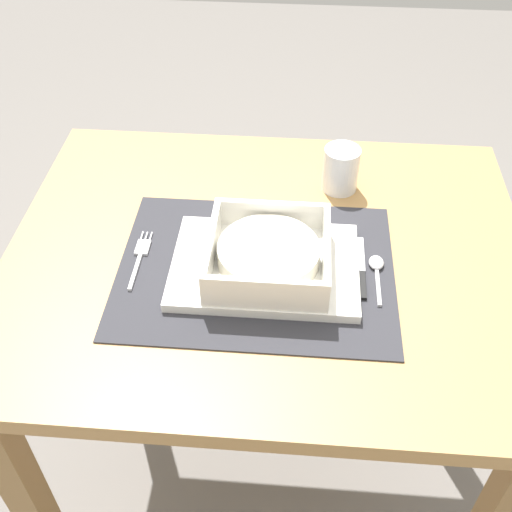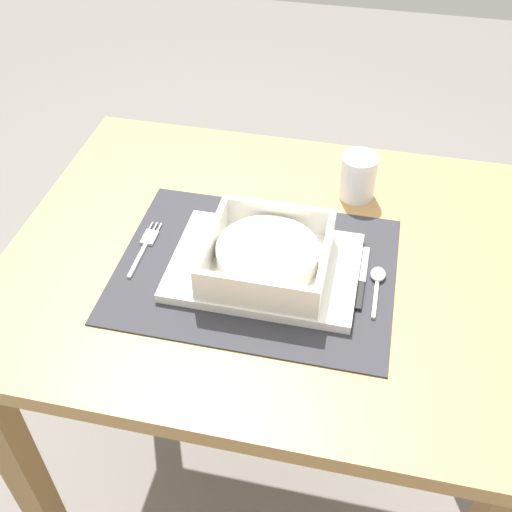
% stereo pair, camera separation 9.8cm
% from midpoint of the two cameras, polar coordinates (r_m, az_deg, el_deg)
% --- Properties ---
extents(ground_plane, '(6.00, 6.00, 0.00)m').
position_cam_midpoint_polar(ground_plane, '(1.64, -1.14, -19.43)').
color(ground_plane, slate).
extents(dining_table, '(0.86, 0.69, 0.76)m').
position_cam_midpoint_polar(dining_table, '(1.12, -1.59, -4.39)').
color(dining_table, '#B2844C').
rests_on(dining_table, ground).
extents(placemat, '(0.44, 0.34, 0.00)m').
position_cam_midpoint_polar(placemat, '(1.00, -2.80, -1.32)').
color(placemat, '#2D2D33').
rests_on(placemat, dining_table).
extents(serving_plate, '(0.29, 0.21, 0.02)m').
position_cam_midpoint_polar(serving_plate, '(0.99, -1.86, -1.07)').
color(serving_plate, white).
rests_on(serving_plate, placemat).
extents(porridge_bowl, '(0.19, 0.19, 0.06)m').
position_cam_midpoint_polar(porridge_bowl, '(0.96, -1.76, -0.09)').
color(porridge_bowl, white).
rests_on(porridge_bowl, serving_plate).
extents(fork, '(0.02, 0.14, 0.00)m').
position_cam_midpoint_polar(fork, '(1.04, -13.16, -0.02)').
color(fork, silver).
rests_on(fork, placemat).
extents(spoon, '(0.02, 0.11, 0.01)m').
position_cam_midpoint_polar(spoon, '(1.00, 8.23, -1.17)').
color(spoon, silver).
rests_on(spoon, placemat).
extents(butter_knife, '(0.01, 0.14, 0.01)m').
position_cam_midpoint_polar(butter_knife, '(1.00, 6.81, -1.52)').
color(butter_knife, black).
rests_on(butter_knife, placemat).
extents(drinking_glass, '(0.07, 0.07, 0.08)m').
position_cam_midpoint_polar(drinking_glass, '(1.15, 5.30, 7.61)').
color(drinking_glass, white).
rests_on(drinking_glass, dining_table).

